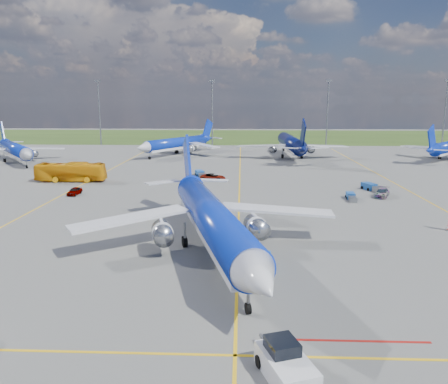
{
  "coord_description": "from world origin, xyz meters",
  "views": [
    {
      "loc": [
        0.28,
        -44.74,
        15.75
      ],
      "look_at": [
        -1.93,
        10.9,
        4.0
      ],
      "focal_mm": 35.0,
      "sensor_mm": 36.0,
      "label": 1
    }
  ],
  "objects_px": {
    "apron_bus": "(71,172)",
    "baggage_tug_c": "(201,174)",
    "bg_jet_n": "(290,157)",
    "baggage_tug_e": "(372,188)",
    "service_car_c": "(382,193)",
    "baggage_tug_w": "(351,197)",
    "main_airliner": "(212,253)",
    "pushback_tug": "(285,364)",
    "bg_jet_nnw": "(178,155)",
    "service_car_b": "(213,177)",
    "bg_jet_nw": "(16,163)",
    "service_car_a": "(75,191)",
    "uld_container": "(263,261)"
  },
  "relations": [
    {
      "from": "pushback_tug",
      "to": "service_car_c",
      "type": "xyz_separation_m",
      "value": [
        20.75,
        49.03,
        -0.14
      ]
    },
    {
      "from": "bg_jet_nw",
      "to": "uld_container",
      "type": "bearing_deg",
      "value": -87.33
    },
    {
      "from": "bg_jet_n",
      "to": "baggage_tug_w",
      "type": "distance_m",
      "value": 54.14
    },
    {
      "from": "bg_jet_n",
      "to": "baggage_tug_c",
      "type": "relative_size",
      "value": 8.14
    },
    {
      "from": "bg_jet_n",
      "to": "service_car_a",
      "type": "bearing_deg",
      "value": 48.89
    },
    {
      "from": "bg_jet_nw",
      "to": "main_airliner",
      "type": "relative_size",
      "value": 0.89
    },
    {
      "from": "main_airliner",
      "to": "apron_bus",
      "type": "distance_m",
      "value": 50.44
    },
    {
      "from": "bg_jet_n",
      "to": "apron_bus",
      "type": "xyz_separation_m",
      "value": [
        -47.49,
        -39.85,
        1.89
      ]
    },
    {
      "from": "service_car_a",
      "to": "bg_jet_n",
      "type": "bearing_deg",
      "value": 54.25
    },
    {
      "from": "bg_jet_nw",
      "to": "baggage_tug_e",
      "type": "height_order",
      "value": "bg_jet_nw"
    },
    {
      "from": "service_car_c",
      "to": "baggage_tug_w",
      "type": "xyz_separation_m",
      "value": [
        -5.59,
        -2.34,
        -0.24
      ]
    },
    {
      "from": "service_car_c",
      "to": "baggage_tug_e",
      "type": "bearing_deg",
      "value": 116.53
    },
    {
      "from": "bg_jet_n",
      "to": "service_car_a",
      "type": "xyz_separation_m",
      "value": [
        -42.15,
        -52.13,
        0.64
      ]
    },
    {
      "from": "bg_jet_nnw",
      "to": "baggage_tug_c",
      "type": "xyz_separation_m",
      "value": [
        10.23,
        -36.84,
        0.54
      ]
    },
    {
      "from": "bg_jet_nw",
      "to": "bg_jet_n",
      "type": "relative_size",
      "value": 0.86
    },
    {
      "from": "pushback_tug",
      "to": "baggage_tug_e",
      "type": "distance_m",
      "value": 57.85
    },
    {
      "from": "pushback_tug",
      "to": "uld_container",
      "type": "xyz_separation_m",
      "value": [
        -0.49,
        16.72,
        -0.11
      ]
    },
    {
      "from": "service_car_b",
      "to": "pushback_tug",
      "type": "bearing_deg",
      "value": -164.1
    },
    {
      "from": "baggage_tug_w",
      "to": "bg_jet_nw",
      "type": "bearing_deg",
      "value": 157.26
    },
    {
      "from": "service_car_c",
      "to": "baggage_tug_c",
      "type": "height_order",
      "value": "service_car_c"
    },
    {
      "from": "service_car_b",
      "to": "baggage_tug_e",
      "type": "xyz_separation_m",
      "value": [
        28.87,
        -8.79,
        -0.14
      ]
    },
    {
      "from": "baggage_tug_c",
      "to": "baggage_tug_e",
      "type": "relative_size",
      "value": 0.96
    },
    {
      "from": "bg_jet_n",
      "to": "baggage_tug_e",
      "type": "height_order",
      "value": "bg_jet_n"
    },
    {
      "from": "service_car_c",
      "to": "bg_jet_nw",
      "type": "bearing_deg",
      "value": -179.29
    },
    {
      "from": "pushback_tug",
      "to": "baggage_tug_w",
      "type": "xyz_separation_m",
      "value": [
        15.16,
        46.7,
        -0.38
      ]
    },
    {
      "from": "bg_jet_nw",
      "to": "baggage_tug_w",
      "type": "distance_m",
      "value": 85.62
    },
    {
      "from": "service_car_b",
      "to": "service_car_a",
      "type": "bearing_deg",
      "value": 130.65
    },
    {
      "from": "apron_bus",
      "to": "baggage_tug_c",
      "type": "xyz_separation_m",
      "value": [
        25.05,
        6.69,
        -1.35
      ]
    },
    {
      "from": "bg_jet_nnw",
      "to": "service_car_b",
      "type": "height_order",
      "value": "bg_jet_nnw"
    },
    {
      "from": "bg_jet_n",
      "to": "service_car_c",
      "type": "height_order",
      "value": "bg_jet_n"
    },
    {
      "from": "service_car_b",
      "to": "service_car_c",
      "type": "height_order",
      "value": "service_car_c"
    },
    {
      "from": "service_car_b",
      "to": "baggage_tug_w",
      "type": "xyz_separation_m",
      "value": [
        23.37,
        -16.13,
        -0.24
      ]
    },
    {
      "from": "bg_jet_n",
      "to": "baggage_tug_c",
      "type": "distance_m",
      "value": 40.04
    },
    {
      "from": "baggage_tug_c",
      "to": "baggage_tug_e",
      "type": "height_order",
      "value": "baggage_tug_e"
    },
    {
      "from": "baggage_tug_e",
      "to": "bg_jet_n",
      "type": "bearing_deg",
      "value": 80.65
    },
    {
      "from": "service_car_b",
      "to": "service_car_c",
      "type": "relative_size",
      "value": 1.04
    },
    {
      "from": "main_airliner",
      "to": "bg_jet_n",
      "type": "bearing_deg",
      "value": 62.95
    },
    {
      "from": "baggage_tug_w",
      "to": "pushback_tug",
      "type": "bearing_deg",
      "value": -102.97
    },
    {
      "from": "main_airliner",
      "to": "baggage_tug_e",
      "type": "xyz_separation_m",
      "value": [
        26.26,
        33.25,
        0.56
      ]
    },
    {
      "from": "bg_jet_nnw",
      "to": "baggage_tug_w",
      "type": "xyz_separation_m",
      "value": [
        36.54,
        -57.69,
        0.46
      ]
    },
    {
      "from": "bg_jet_nnw",
      "to": "pushback_tug",
      "type": "bearing_deg",
      "value": -48.41
    },
    {
      "from": "service_car_c",
      "to": "baggage_tug_c",
      "type": "xyz_separation_m",
      "value": [
        -31.89,
        18.51,
        -0.17
      ]
    },
    {
      "from": "main_airliner",
      "to": "service_car_c",
      "type": "xyz_separation_m",
      "value": [
        26.35,
        28.25,
        0.7
      ]
    },
    {
      "from": "bg_jet_nnw",
      "to": "service_car_a",
      "type": "height_order",
      "value": "bg_jet_nnw"
    },
    {
      "from": "pushback_tug",
      "to": "baggage_tug_e",
      "type": "relative_size",
      "value": 1.13
    },
    {
      "from": "main_airliner",
      "to": "pushback_tug",
      "type": "relative_size",
      "value": 6.6
    },
    {
      "from": "apron_bus",
      "to": "baggage_tug_w",
      "type": "xyz_separation_m",
      "value": [
        51.35,
        -14.15,
        -1.42
      ]
    },
    {
      "from": "bg_jet_nw",
      "to": "service_car_a",
      "type": "bearing_deg",
      "value": -89.99
    },
    {
      "from": "main_airliner",
      "to": "uld_container",
      "type": "height_order",
      "value": "main_airliner"
    },
    {
      "from": "baggage_tug_w",
      "to": "service_car_c",
      "type": "bearing_deg",
      "value": 27.69
    }
  ]
}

